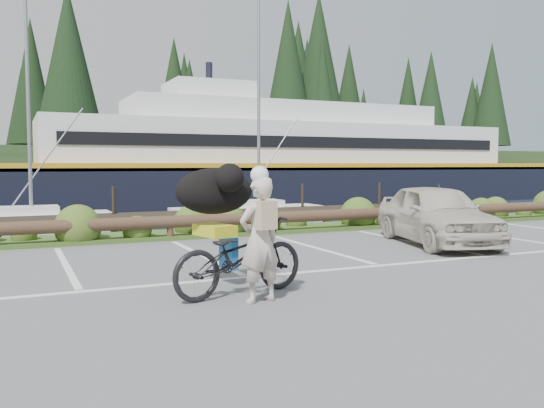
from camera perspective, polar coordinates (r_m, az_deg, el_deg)
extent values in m
plane|color=#545557|center=(9.83, -3.35, -6.86)|extent=(72.00, 72.00, 0.00)
plane|color=#1C2E44|center=(57.20, -20.83, 0.68)|extent=(160.00, 160.00, 0.00)
cube|color=#3D5B21|center=(14.83, -10.71, -3.04)|extent=(34.00, 1.60, 0.10)
imported|color=black|center=(8.11, -3.24, -5.22)|extent=(2.21, 1.16, 1.10)
imported|color=beige|center=(7.67, -1.23, -3.55)|extent=(0.69, 0.53, 1.69)
ellipsoid|color=black|center=(8.59, -5.74, 1.28)|extent=(0.82, 1.29, 0.69)
imported|color=beige|center=(13.76, 15.98, -0.96)|extent=(2.69, 4.39, 1.40)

